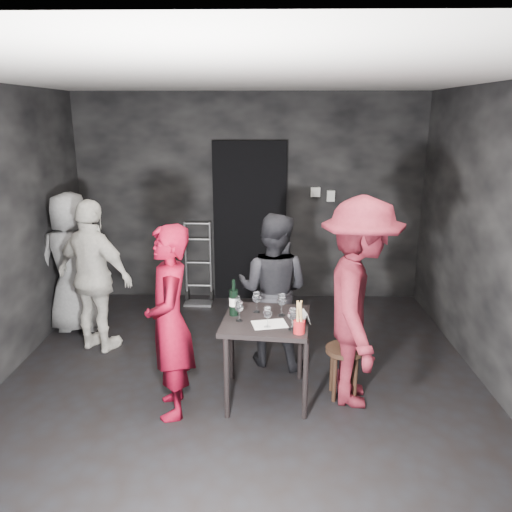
{
  "coord_description": "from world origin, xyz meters",
  "views": [
    {
      "loc": [
        0.21,
        -3.99,
        2.43
      ],
      "look_at": [
        0.13,
        0.25,
        1.21
      ],
      "focal_mm": 35.0,
      "sensor_mm": 36.0,
      "label": 1
    }
  ],
  "objects_px": {
    "hand_truck": "(199,288)",
    "wine_bottle": "(234,302)",
    "woman_black": "(273,289)",
    "bystander_cream": "(94,271)",
    "stool": "(344,358)",
    "tasting_table": "(266,329)",
    "breadstick_cup": "(299,318)",
    "bystander_grey": "(73,258)",
    "man_maroon": "(360,283)",
    "server_red": "(169,316)"
  },
  "relations": [
    {
      "from": "hand_truck",
      "to": "tasting_table",
      "type": "bearing_deg",
      "value": -67.47
    },
    {
      "from": "bystander_cream",
      "to": "bystander_grey",
      "type": "height_order",
      "value": "bystander_cream"
    },
    {
      "from": "server_red",
      "to": "wine_bottle",
      "type": "relative_size",
      "value": 5.36
    },
    {
      "from": "hand_truck",
      "to": "breadstick_cup",
      "type": "distance_m",
      "value": 2.9
    },
    {
      "from": "stool",
      "to": "man_maroon",
      "type": "distance_m",
      "value": 0.72
    },
    {
      "from": "tasting_table",
      "to": "woman_black",
      "type": "distance_m",
      "value": 0.68
    },
    {
      "from": "server_red",
      "to": "stool",
      "type": "bearing_deg",
      "value": 87.93
    },
    {
      "from": "stool",
      "to": "man_maroon",
      "type": "relative_size",
      "value": 0.22
    },
    {
      "from": "woman_black",
      "to": "man_maroon",
      "type": "xyz_separation_m",
      "value": [
        0.71,
        -0.68,
        0.3
      ]
    },
    {
      "from": "woman_black",
      "to": "bystander_cream",
      "type": "bearing_deg",
      "value": 11.31
    },
    {
      "from": "tasting_table",
      "to": "wine_bottle",
      "type": "height_order",
      "value": "wine_bottle"
    },
    {
      "from": "woman_black",
      "to": "wine_bottle",
      "type": "height_order",
      "value": "woman_black"
    },
    {
      "from": "tasting_table",
      "to": "breadstick_cup",
      "type": "height_order",
      "value": "breadstick_cup"
    },
    {
      "from": "server_red",
      "to": "woman_black",
      "type": "bearing_deg",
      "value": 124.65
    },
    {
      "from": "bystander_grey",
      "to": "breadstick_cup",
      "type": "xyz_separation_m",
      "value": [
        2.44,
        -1.7,
        0.02
      ]
    },
    {
      "from": "woman_black",
      "to": "wine_bottle",
      "type": "xyz_separation_m",
      "value": [
        -0.35,
        -0.6,
        0.09
      ]
    },
    {
      "from": "hand_truck",
      "to": "breadstick_cup",
      "type": "height_order",
      "value": "hand_truck"
    },
    {
      "from": "hand_truck",
      "to": "woman_black",
      "type": "height_order",
      "value": "woman_black"
    },
    {
      "from": "woman_black",
      "to": "hand_truck",
      "type": "bearing_deg",
      "value": -40.24
    },
    {
      "from": "stool",
      "to": "woman_black",
      "type": "xyz_separation_m",
      "value": [
        -0.62,
        0.64,
        0.41
      ]
    },
    {
      "from": "server_red",
      "to": "bystander_cream",
      "type": "distance_m",
      "value": 1.51
    },
    {
      "from": "hand_truck",
      "to": "breadstick_cup",
      "type": "xyz_separation_m",
      "value": [
        1.16,
        -2.58,
        0.68
      ]
    },
    {
      "from": "bystander_cream",
      "to": "man_maroon",
      "type": "bearing_deg",
      "value": -174.92
    },
    {
      "from": "server_red",
      "to": "breadstick_cup",
      "type": "distance_m",
      "value": 1.04
    },
    {
      "from": "woman_black",
      "to": "man_maroon",
      "type": "relative_size",
      "value": 0.72
    },
    {
      "from": "stool",
      "to": "breadstick_cup",
      "type": "relative_size",
      "value": 1.64
    },
    {
      "from": "hand_truck",
      "to": "wine_bottle",
      "type": "relative_size",
      "value": 3.37
    },
    {
      "from": "stool",
      "to": "bystander_grey",
      "type": "xyz_separation_m",
      "value": [
        -2.87,
        1.39,
        0.49
      ]
    },
    {
      "from": "man_maroon",
      "to": "wine_bottle",
      "type": "distance_m",
      "value": 1.08
    },
    {
      "from": "woman_black",
      "to": "breadstick_cup",
      "type": "relative_size",
      "value": 5.45
    },
    {
      "from": "wine_bottle",
      "to": "server_red",
      "type": "bearing_deg",
      "value": -149.35
    },
    {
      "from": "stool",
      "to": "wine_bottle",
      "type": "bearing_deg",
      "value": 177.35
    },
    {
      "from": "tasting_table",
      "to": "stool",
      "type": "distance_m",
      "value": 0.74
    },
    {
      "from": "stool",
      "to": "woman_black",
      "type": "distance_m",
      "value": 0.98
    },
    {
      "from": "bystander_grey",
      "to": "woman_black",
      "type": "bearing_deg",
      "value": 158.21
    },
    {
      "from": "hand_truck",
      "to": "wine_bottle",
      "type": "bearing_deg",
      "value": -73.31
    },
    {
      "from": "man_maroon",
      "to": "bystander_cream",
      "type": "relative_size",
      "value": 1.25
    },
    {
      "from": "hand_truck",
      "to": "stool",
      "type": "bearing_deg",
      "value": -53.91
    },
    {
      "from": "breadstick_cup",
      "to": "server_red",
      "type": "bearing_deg",
      "value": 176.77
    },
    {
      "from": "bystander_cream",
      "to": "bystander_grey",
      "type": "distance_m",
      "value": 0.64
    },
    {
      "from": "hand_truck",
      "to": "woman_black",
      "type": "distance_m",
      "value": 1.97
    },
    {
      "from": "tasting_table",
      "to": "man_maroon",
      "type": "relative_size",
      "value": 0.35
    },
    {
      "from": "breadstick_cup",
      "to": "bystander_cream",
      "type": "bearing_deg",
      "value": 149.4
    },
    {
      "from": "bystander_cream",
      "to": "stool",
      "type": "bearing_deg",
      "value": -174.87
    },
    {
      "from": "tasting_table",
      "to": "man_maroon",
      "type": "distance_m",
      "value": 0.88
    },
    {
      "from": "breadstick_cup",
      "to": "woman_black",
      "type": "bearing_deg",
      "value": 101.54
    },
    {
      "from": "wine_bottle",
      "to": "tasting_table",
      "type": "bearing_deg",
      "value": -14.35
    },
    {
      "from": "woman_black",
      "to": "bystander_cream",
      "type": "relative_size",
      "value": 0.9
    },
    {
      "from": "stool",
      "to": "bystander_grey",
      "type": "bearing_deg",
      "value": 154.19
    },
    {
      "from": "stool",
      "to": "woman_black",
      "type": "bearing_deg",
      "value": 133.9
    }
  ]
}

